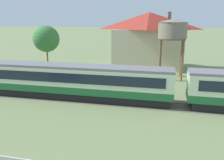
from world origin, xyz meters
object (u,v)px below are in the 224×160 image
Objects in this scene: station_house_red_roof at (149,40)px; water_tower at (173,30)px; yard_tree_1 at (46,39)px; passenger_train at (80,80)px.

station_house_red_roof reaches higher than water_tower.
passenger_train is at bearing -50.26° from yard_tree_1.
passenger_train is at bearing -128.82° from water_tower.
station_house_red_roof is at bearing 73.65° from passenger_train.
water_tower is at bearing -62.71° from station_house_red_roof.
water_tower reaches higher than yard_tree_1.
yard_tree_1 is (-11.15, 13.41, 3.53)m from passenger_train.
station_house_red_roof is at bearing 117.29° from water_tower.
station_house_red_roof reaches higher than yard_tree_1.
station_house_red_roof is 18.73m from yard_tree_1.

